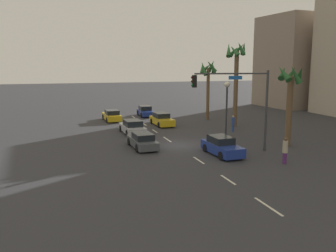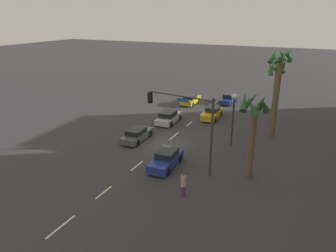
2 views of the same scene
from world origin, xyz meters
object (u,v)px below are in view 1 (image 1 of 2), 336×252
(car_5, at_px, (145,111))
(streetlamp, at_px, (227,97))
(palm_tree_1, at_px, (290,90))
(traffic_signal, at_px, (242,96))
(palm_tree_2, at_px, (208,75))
(building_0, at_px, (310,62))
(car_0, at_px, (112,116))
(car_3, at_px, (222,146))
(car_1, at_px, (142,141))
(pedestrian_0, at_px, (285,150))
(car_2, at_px, (162,120))
(car_4, at_px, (132,127))
(palm_tree_0, at_px, (236,67))
(pedestrian_1, at_px, (233,123))

(car_5, distance_m, streetlamp, 16.55)
(palm_tree_1, bearing_deg, traffic_signal, -81.18)
(palm_tree_2, distance_m, building_0, 24.70)
(car_0, bearing_deg, car_3, 15.77)
(car_0, bearing_deg, building_0, 101.45)
(car_1, height_order, pedestrian_0, pedestrian_0)
(car_2, relative_size, traffic_signal, 0.70)
(car_4, distance_m, building_0, 38.25)
(palm_tree_2, bearing_deg, palm_tree_0, 8.73)
(pedestrian_0, bearing_deg, car_2, -168.44)
(traffic_signal, height_order, palm_tree_0, palm_tree_0)
(streetlamp, distance_m, palm_tree_1, 6.70)
(traffic_signal, bearing_deg, car_0, -159.06)
(car_2, distance_m, palm_tree_1, 15.99)
(pedestrian_0, bearing_deg, car_4, -150.87)
(car_2, height_order, building_0, building_0)
(car_2, distance_m, car_3, 14.74)
(car_0, bearing_deg, traffic_signal, 20.94)
(palm_tree_1, distance_m, palm_tree_2, 16.33)
(pedestrian_0, distance_m, palm_tree_1, 7.22)
(palm_tree_0, bearing_deg, pedestrian_1, -30.05)
(traffic_signal, relative_size, pedestrian_1, 3.80)
(palm_tree_2, bearing_deg, car_0, -101.30)
(pedestrian_0, height_order, palm_tree_1, palm_tree_1)
(traffic_signal, bearing_deg, car_1, -117.19)
(car_2, height_order, palm_tree_0, palm_tree_0)
(streetlamp, distance_m, palm_tree_2, 10.84)
(car_0, relative_size, car_2, 0.99)
(car_0, distance_m, car_5, 5.78)
(building_0, bearing_deg, car_1, -60.20)
(car_2, distance_m, streetlamp, 9.37)
(streetlamp, relative_size, palm_tree_2, 0.70)
(palm_tree_2, bearing_deg, car_3, -19.94)
(car_1, distance_m, traffic_signal, 9.02)
(pedestrian_0, relative_size, building_0, 0.12)
(streetlamp, relative_size, pedestrian_0, 2.82)
(pedestrian_0, relative_size, palm_tree_1, 0.27)
(car_1, relative_size, pedestrian_1, 2.60)
(car_0, xyz_separation_m, traffic_signal, (19.48, 7.45, 3.87))
(car_3, relative_size, traffic_signal, 0.67)
(car_0, xyz_separation_m, palm_tree_1, (18.70, 12.45, 4.24))
(traffic_signal, bearing_deg, car_2, -170.39)
(car_0, xyz_separation_m, car_2, (5.17, 5.03, 0.03))
(pedestrian_1, xyz_separation_m, palm_tree_0, (-3.11, 1.80, 5.84))
(car_5, xyz_separation_m, traffic_signal, (22.31, 2.42, 3.87))
(car_0, height_order, streetlamp, streetlamp)
(pedestrian_1, bearing_deg, palm_tree_2, 174.13)
(car_2, bearing_deg, building_0, 112.34)
(streetlamp, height_order, pedestrian_1, streetlamp)
(car_1, xyz_separation_m, streetlamp, (-2.98, 9.29, 3.20))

